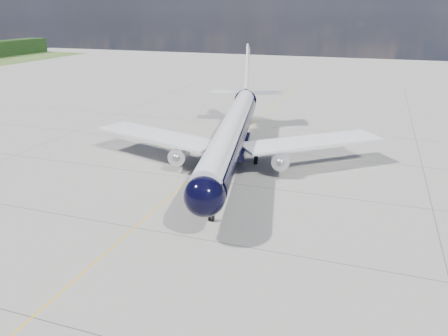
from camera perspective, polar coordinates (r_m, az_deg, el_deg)
The scene contains 3 objects.
ground at distance 63.57m, azimuth -2.56°, elevation 0.22°, with size 320.00×320.00×0.00m, color gray.
taxiway_centerline at distance 59.26m, azimuth -4.33°, elevation -1.33°, with size 0.16×160.00×0.01m, color #DEA00B.
main_airliner at distance 63.97m, azimuth 1.16°, elevation 4.87°, with size 43.10×53.11×15.45m.
Camera 1 is at (22.23, -25.50, 21.61)m, focal length 35.00 mm.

